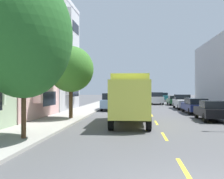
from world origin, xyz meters
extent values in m
plane|color=#4C4C4F|center=(0.00, 30.00, 0.00)|extent=(160.00, 160.00, 0.00)
cube|color=#99968E|center=(-7.10, 28.00, 0.07)|extent=(3.20, 120.00, 0.14)
cube|color=#99968E|center=(7.10, 28.00, 0.07)|extent=(3.20, 120.00, 0.14)
cube|color=yellow|center=(0.00, 2.00, 0.00)|extent=(0.14, 2.20, 0.01)
cube|color=yellow|center=(0.00, 7.00, 0.00)|extent=(0.14, 2.20, 0.01)
cube|color=yellow|center=(0.00, 12.00, 0.00)|extent=(0.14, 2.20, 0.01)
cube|color=yellow|center=(0.00, 17.00, 0.00)|extent=(0.14, 2.20, 0.01)
cube|color=yellow|center=(0.00, 22.00, 0.00)|extent=(0.14, 2.20, 0.01)
cube|color=yellow|center=(0.00, 27.00, 0.00)|extent=(0.14, 2.20, 0.01)
cube|color=yellow|center=(0.00, 32.00, 0.00)|extent=(0.14, 2.20, 0.01)
cube|color=yellow|center=(0.00, 37.00, 0.00)|extent=(0.14, 2.20, 0.01)
cube|color=yellow|center=(0.00, 42.00, 0.00)|extent=(0.14, 2.20, 0.01)
cube|color=yellow|center=(0.00, 47.00, 0.00)|extent=(0.14, 2.20, 0.01)
cube|color=#FECACA|center=(-8.95, 13.14, 9.25)|extent=(0.60, 7.89, 0.44)
cube|color=#FECACA|center=(-8.42, 13.14, 4.87)|extent=(0.55, 3.55, 7.04)
cube|color=#1E232D|center=(-8.13, 13.14, 1.62)|extent=(0.04, 2.70, 1.10)
cube|color=#1E232D|center=(-8.13, 13.14, 4.33)|extent=(0.04, 2.70, 1.10)
cube|color=#1E232D|center=(-8.13, 13.14, 7.04)|extent=(0.04, 2.70, 1.10)
cube|color=#A8A8AD|center=(-14.58, 21.23, 5.92)|extent=(11.76, 7.89, 11.84)
cube|color=silver|center=(-8.95, 21.23, 12.06)|extent=(0.60, 7.89, 0.44)
cube|color=silver|center=(-8.42, 21.23, 6.39)|extent=(0.55, 3.55, 9.24)
cube|color=#1E232D|center=(-8.13, 21.23, 2.13)|extent=(0.04, 2.70, 1.10)
cube|color=#1E232D|center=(-8.13, 21.23, 5.68)|extent=(0.04, 2.70, 1.10)
cube|color=#1E232D|center=(-8.13, 21.23, 9.24)|extent=(0.04, 2.70, 1.10)
cylinder|color=#47331E|center=(-6.40, 5.19, 1.38)|extent=(0.21, 0.21, 2.48)
ellipsoid|color=#235B23|center=(-6.40, 5.19, 4.73)|extent=(4.35, 4.35, 5.62)
cylinder|color=#47331E|center=(-6.40, 12.96, 1.36)|extent=(0.29, 0.29, 2.44)
ellipsoid|color=#387028|center=(-6.40, 12.96, 3.90)|extent=(3.50, 3.50, 3.53)
cube|color=#D8D84C|center=(-1.82, 12.31, 1.99)|extent=(2.48, 5.27, 2.67)
cube|color=#D8D84C|center=(-1.76, 8.54, 1.76)|extent=(2.33, 1.93, 2.20)
cube|color=black|center=(-1.75, 7.64, 2.24)|extent=(2.02, 0.11, 0.97)
cube|color=black|center=(-1.85, 14.85, 0.43)|extent=(2.40, 0.19, 0.24)
cylinder|color=black|center=(-2.82, 8.48, 0.48)|extent=(0.29, 0.96, 0.96)
cylinder|color=black|center=(-0.70, 8.51, 0.48)|extent=(0.29, 0.96, 0.96)
cylinder|color=black|center=(-2.90, 13.71, 0.48)|extent=(0.29, 0.96, 0.96)
cylinder|color=black|center=(-0.78, 13.74, 0.48)|extent=(0.29, 0.96, 0.96)
cylinder|color=black|center=(-2.88, 12.61, 0.48)|extent=(0.29, 0.96, 0.96)
cylinder|color=black|center=(-0.76, 12.64, 0.48)|extent=(0.29, 0.96, 0.96)
cube|color=#194C28|center=(4.35, 32.59, 0.63)|extent=(1.82, 4.51, 0.60)
cube|color=black|center=(4.35, 32.36, 1.18)|extent=(1.59, 2.17, 0.50)
cylinder|color=black|center=(5.14, 34.11, 0.33)|extent=(0.22, 0.66, 0.66)
cylinder|color=black|center=(3.56, 34.12, 0.33)|extent=(0.22, 0.66, 0.66)
cylinder|color=black|center=(5.13, 31.05, 0.33)|extent=(0.22, 0.66, 0.66)
cylinder|color=black|center=(3.55, 31.06, 0.33)|extent=(0.22, 0.66, 0.66)
cube|color=maroon|center=(-4.39, 33.08, 0.73)|extent=(2.06, 5.32, 0.80)
cube|color=black|center=(-4.40, 31.91, 1.43)|extent=(1.78, 1.61, 0.60)
cylinder|color=black|center=(-5.30, 31.29, 0.33)|extent=(0.23, 0.66, 0.66)
cylinder|color=black|center=(-3.52, 31.27, 0.33)|extent=(0.23, 0.66, 0.66)
cylinder|color=black|center=(-5.26, 34.89, 0.33)|extent=(0.23, 0.66, 0.66)
cylinder|color=black|center=(-3.48, 34.87, 0.33)|extent=(0.23, 0.66, 0.66)
cube|color=#333338|center=(-4.42, 52.93, 0.63)|extent=(1.84, 4.52, 0.60)
cube|color=black|center=(-4.42, 53.16, 1.18)|extent=(1.60, 2.17, 0.50)
cylinder|color=black|center=(-5.20, 51.39, 0.33)|extent=(0.23, 0.66, 0.66)
cylinder|color=black|center=(-3.62, 51.41, 0.33)|extent=(0.23, 0.66, 0.66)
cylinder|color=black|center=(-5.22, 54.45, 0.33)|extent=(0.23, 0.66, 0.66)
cylinder|color=black|center=(-3.64, 54.47, 0.33)|extent=(0.23, 0.66, 0.66)
cube|color=#7A9EC6|center=(-4.27, 22.23, 0.78)|extent=(2.00, 4.82, 0.90)
cube|color=black|center=(-4.27, 22.23, 1.58)|extent=(1.74, 2.80, 0.70)
cylinder|color=black|center=(-5.12, 20.59, 0.33)|extent=(0.23, 0.66, 0.66)
cylinder|color=black|center=(-3.39, 20.60, 0.33)|extent=(0.23, 0.66, 0.66)
cylinder|color=black|center=(-5.15, 23.85, 0.33)|extent=(0.23, 0.66, 0.66)
cylinder|color=black|center=(-3.42, 23.87, 0.33)|extent=(0.23, 0.66, 0.66)
cube|color=#195B60|center=(4.27, 46.11, 0.73)|extent=(2.14, 5.35, 0.80)
cube|color=black|center=(4.30, 47.28, 1.43)|extent=(1.80, 1.63, 0.60)
cylinder|color=black|center=(5.21, 47.89, 0.33)|extent=(0.24, 0.67, 0.66)
cylinder|color=black|center=(3.43, 47.94, 0.33)|extent=(0.24, 0.67, 0.66)
cylinder|color=black|center=(5.11, 44.29, 0.33)|extent=(0.24, 0.67, 0.66)
cylinder|color=black|center=(3.34, 44.33, 0.33)|extent=(0.24, 0.67, 0.66)
cube|color=tan|center=(-4.23, 40.11, 0.64)|extent=(1.94, 4.75, 0.62)
cube|color=black|center=(-4.24, 40.49, 1.23)|extent=(1.67, 2.86, 0.55)
cylinder|color=black|center=(-4.98, 38.50, 0.33)|extent=(0.24, 0.67, 0.66)
cylinder|color=black|center=(-3.39, 38.54, 0.33)|extent=(0.24, 0.67, 0.66)
cylinder|color=black|center=(-5.07, 41.69, 0.33)|extent=(0.24, 0.67, 0.66)
cylinder|color=black|center=(-3.47, 41.73, 0.33)|extent=(0.24, 0.67, 0.66)
cube|color=black|center=(4.21, 13.75, 0.64)|extent=(1.82, 4.04, 0.62)
cube|color=black|center=(4.20, 13.27, 1.23)|extent=(1.57, 1.71, 0.55)
cylinder|color=black|center=(5.00, 15.09, 0.33)|extent=(0.23, 0.66, 0.66)
cylinder|color=black|center=(3.48, 15.12, 0.33)|extent=(0.23, 0.66, 0.66)
cylinder|color=black|center=(3.43, 12.40, 0.33)|extent=(0.23, 0.66, 0.66)
cube|color=#B2B5BA|center=(4.29, 24.69, 0.73)|extent=(2.08, 5.33, 0.80)
cube|color=black|center=(4.30, 25.85, 1.43)|extent=(1.78, 1.61, 0.60)
cylinder|color=black|center=(5.20, 26.47, 0.33)|extent=(0.23, 0.66, 0.66)
cylinder|color=black|center=(3.42, 26.50, 0.33)|extent=(0.23, 0.66, 0.66)
cylinder|color=black|center=(5.15, 22.87, 0.33)|extent=(0.23, 0.66, 0.66)
cylinder|color=black|center=(3.37, 22.90, 0.33)|extent=(0.23, 0.66, 0.66)
cube|color=navy|center=(4.29, 19.17, 0.64)|extent=(1.83, 4.70, 0.62)
cube|color=black|center=(4.29, 18.80, 1.23)|extent=(1.61, 2.82, 0.55)
cylinder|color=black|center=(5.09, 20.77, 0.33)|extent=(0.22, 0.66, 0.66)
cylinder|color=black|center=(3.49, 20.77, 0.33)|extent=(0.22, 0.66, 0.66)
cylinder|color=black|center=(5.09, 17.57, 0.33)|extent=(0.22, 0.66, 0.66)
cylinder|color=black|center=(3.49, 17.58, 0.33)|extent=(0.22, 0.66, 0.66)
cube|color=silver|center=(1.80, 34.29, 0.78)|extent=(1.95, 4.80, 0.90)
cube|color=black|center=(1.80, 34.29, 1.58)|extent=(1.72, 2.78, 0.70)
cylinder|color=black|center=(2.67, 35.92, 0.33)|extent=(0.22, 0.66, 0.66)
cylinder|color=black|center=(0.94, 35.92, 0.33)|extent=(0.22, 0.66, 0.66)
cylinder|color=black|center=(2.67, 32.66, 0.33)|extent=(0.22, 0.66, 0.66)
cylinder|color=black|center=(0.94, 32.66, 0.33)|extent=(0.22, 0.66, 0.66)
camera|label=1|loc=(-1.36, -5.16, 2.29)|focal=38.77mm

